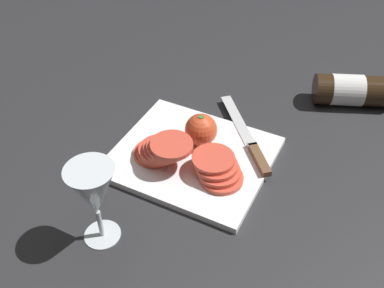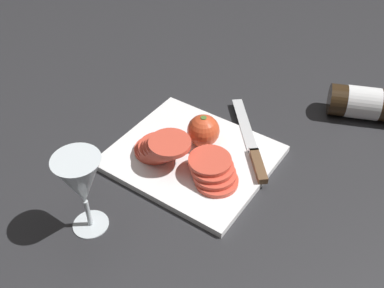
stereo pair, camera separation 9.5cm
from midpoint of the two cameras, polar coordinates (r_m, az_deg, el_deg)
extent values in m
plane|color=#28282B|center=(0.99, -6.10, -1.66)|extent=(3.00, 3.00, 0.00)
cube|color=white|center=(0.97, -2.79, -1.76)|extent=(0.33, 0.29, 0.01)
cylinder|color=#332314|center=(1.17, 17.52, 6.44)|extent=(0.20, 0.14, 0.08)
cylinder|color=silver|center=(1.16, 16.82, 6.50)|extent=(0.10, 0.10, 0.08)
cylinder|color=silver|center=(0.87, -14.22, -11.32)|extent=(0.07, 0.07, 0.00)
cylinder|color=silver|center=(0.84, -14.59, -9.95)|extent=(0.01, 0.01, 0.06)
cone|color=silver|center=(0.78, -15.62, -6.15)|extent=(0.08, 0.08, 0.10)
cone|color=beige|center=(0.80, -15.17, -7.83)|extent=(0.02, 0.02, 0.03)
sphere|color=#DB4C28|center=(0.97, -1.64, 1.69)|extent=(0.07, 0.07, 0.07)
cylinder|color=#47702D|center=(0.95, -1.68, 3.20)|extent=(0.01, 0.01, 0.01)
cube|color=silver|center=(1.06, 3.29, 2.93)|extent=(0.15, 0.16, 0.00)
cube|color=silver|center=(0.98, 4.90, -0.26)|extent=(0.02, 0.02, 0.01)
cube|color=brown|center=(0.95, 5.75, -2.09)|extent=(0.08, 0.08, 0.01)
cylinder|color=#DB4C38|center=(0.91, 0.82, -4.51)|extent=(0.09, 0.09, 0.01)
cylinder|color=#DB4C38|center=(0.91, 0.46, -3.69)|extent=(0.09, 0.09, 0.01)
cylinder|color=#DB4C38|center=(0.91, 0.10, -2.87)|extent=(0.09, 0.09, 0.01)
cylinder|color=#DB4C38|center=(0.91, -0.26, -2.05)|extent=(0.09, 0.09, 0.01)
cylinder|color=#DB4C38|center=(0.97, -7.63, -1.24)|extent=(0.09, 0.09, 0.01)
cylinder|color=#DB4C38|center=(0.96, -7.25, -1.06)|extent=(0.09, 0.09, 0.01)
cylinder|color=#DB4C38|center=(0.95, -6.85, -0.87)|extent=(0.09, 0.09, 0.01)
cylinder|color=#DB4C38|center=(0.94, -6.44, -0.68)|extent=(0.09, 0.09, 0.01)
cylinder|color=#DB4C38|center=(0.92, -6.02, -0.49)|extent=(0.09, 0.09, 0.01)
cylinder|color=#DB4C38|center=(0.91, -5.60, -0.29)|extent=(0.09, 0.09, 0.01)
camera|label=1|loc=(0.05, -92.87, -2.55)|focal=42.00mm
camera|label=2|loc=(0.05, 87.13, 2.55)|focal=42.00mm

